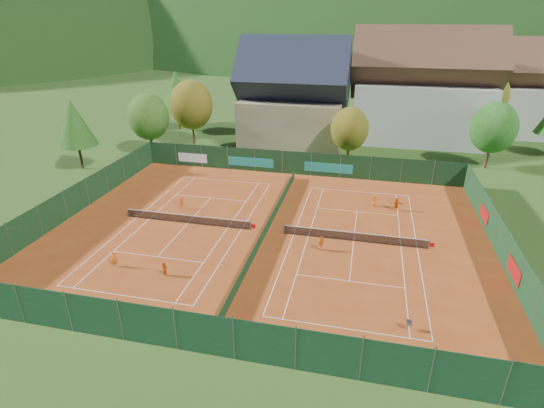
{
  "coord_description": "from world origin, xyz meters",
  "views": [
    {
      "loc": [
        8.25,
        -34.19,
        18.74
      ],
      "look_at": [
        0.0,
        2.0,
        2.0
      ],
      "focal_mm": 28.0,
      "sensor_mm": 36.0,
      "label": 1
    }
  ],
  "objects_px": {
    "player_left_near": "(115,259)",
    "player_left_far": "(182,202)",
    "player_right_far_a": "(374,201)",
    "hotel_block_b": "(505,93)",
    "hotel_block_a": "(422,94)",
    "ball_hopper": "(409,323)",
    "player_right_near": "(321,243)",
    "player_right_far_b": "(396,204)",
    "chalet": "(294,101)",
    "player_left_mid": "(164,269)"
  },
  "relations": [
    {
      "from": "chalet",
      "to": "player_right_near",
      "type": "bearing_deg",
      "value": -75.55
    },
    {
      "from": "player_left_far",
      "to": "player_right_far_a",
      "type": "xyz_separation_m",
      "value": [
        19.68,
        5.03,
        -0.05
      ]
    },
    {
      "from": "hotel_block_a",
      "to": "ball_hopper",
      "type": "relative_size",
      "value": 27.0
    },
    {
      "from": "player_left_mid",
      "to": "player_left_far",
      "type": "bearing_deg",
      "value": 131.89
    },
    {
      "from": "hotel_block_a",
      "to": "player_right_near",
      "type": "xyz_separation_m",
      "value": [
        -10.7,
        -38.21,
        -6.72
      ]
    },
    {
      "from": "player_left_mid",
      "to": "player_right_far_b",
      "type": "bearing_deg",
      "value": 66.52
    },
    {
      "from": "ball_hopper",
      "to": "player_right_far_a",
      "type": "distance_m",
      "value": 19.44
    },
    {
      "from": "player_left_near",
      "to": "player_left_mid",
      "type": "bearing_deg",
      "value": -38.21
    },
    {
      "from": "ball_hopper",
      "to": "player_left_mid",
      "type": "xyz_separation_m",
      "value": [
        -18.14,
        2.21,
        0.04
      ]
    },
    {
      "from": "player_right_near",
      "to": "player_right_far_b",
      "type": "bearing_deg",
      "value": 3.96
    },
    {
      "from": "ball_hopper",
      "to": "player_left_near",
      "type": "relative_size",
      "value": 0.6
    },
    {
      "from": "player_left_near",
      "to": "player_right_far_b",
      "type": "distance_m",
      "value": 27.68
    },
    {
      "from": "player_right_far_b",
      "to": "player_left_near",
      "type": "bearing_deg",
      "value": 36.7
    },
    {
      "from": "player_right_near",
      "to": "player_left_far",
      "type": "bearing_deg",
      "value": 108.42
    },
    {
      "from": "player_left_far",
      "to": "player_right_near",
      "type": "bearing_deg",
      "value": 175.89
    },
    {
      "from": "player_left_mid",
      "to": "player_left_far",
      "type": "height_order",
      "value": "player_left_far"
    },
    {
      "from": "chalet",
      "to": "player_left_far",
      "type": "xyz_separation_m",
      "value": [
        -6.98,
        -26.8,
        -5.98
      ]
    },
    {
      "from": "chalet",
      "to": "hotel_block_b",
      "type": "relative_size",
      "value": 0.94
    },
    {
      "from": "player_right_near",
      "to": "player_right_far_b",
      "type": "distance_m",
      "value": 11.83
    },
    {
      "from": "player_left_near",
      "to": "player_right_near",
      "type": "height_order",
      "value": "player_left_near"
    },
    {
      "from": "chalet",
      "to": "player_left_mid",
      "type": "height_order",
      "value": "chalet"
    },
    {
      "from": "ball_hopper",
      "to": "player_right_near",
      "type": "distance_m",
      "value": 11.14
    },
    {
      "from": "hotel_block_a",
      "to": "player_right_far_b",
      "type": "height_order",
      "value": "hotel_block_a"
    },
    {
      "from": "ball_hopper",
      "to": "player_left_far",
      "type": "relative_size",
      "value": 0.62
    },
    {
      "from": "player_left_near",
      "to": "player_left_far",
      "type": "relative_size",
      "value": 1.03
    },
    {
      "from": "ball_hopper",
      "to": "player_right_near",
      "type": "xyz_separation_m",
      "value": [
        -6.74,
        8.87,
        0.11
      ]
    },
    {
      "from": "ball_hopper",
      "to": "player_left_mid",
      "type": "height_order",
      "value": "player_left_mid"
    },
    {
      "from": "player_left_far",
      "to": "chalet",
      "type": "bearing_deg",
      "value": -89.24
    },
    {
      "from": "chalet",
      "to": "player_left_far",
      "type": "height_order",
      "value": "chalet"
    },
    {
      "from": "hotel_block_a",
      "to": "ball_hopper",
      "type": "bearing_deg",
      "value": -94.81
    },
    {
      "from": "player_left_mid",
      "to": "player_right_far_a",
      "type": "height_order",
      "value": "player_right_far_a"
    },
    {
      "from": "player_left_mid",
      "to": "player_right_far_a",
      "type": "xyz_separation_m",
      "value": [
        15.8,
        17.09,
        0.01
      ]
    },
    {
      "from": "hotel_block_b",
      "to": "player_left_near",
      "type": "height_order",
      "value": "hotel_block_b"
    },
    {
      "from": "hotel_block_a",
      "to": "player_right_far_a",
      "type": "height_order",
      "value": "hotel_block_a"
    },
    {
      "from": "chalet",
      "to": "player_right_near",
      "type": "height_order",
      "value": "chalet"
    },
    {
      "from": "chalet",
      "to": "player_left_near",
      "type": "bearing_deg",
      "value": -101.21
    },
    {
      "from": "hotel_block_b",
      "to": "player_left_near",
      "type": "distance_m",
      "value": 66.63
    },
    {
      "from": "chalet",
      "to": "player_right_far_b",
      "type": "bearing_deg",
      "value": -56.36
    },
    {
      "from": "ball_hopper",
      "to": "player_left_far",
      "type": "xyz_separation_m",
      "value": [
        -22.02,
        14.27,
        0.09
      ]
    },
    {
      "from": "player_left_far",
      "to": "player_right_far_b",
      "type": "xyz_separation_m",
      "value": [
        21.89,
        4.41,
        0.07
      ]
    },
    {
      "from": "player_left_mid",
      "to": "player_right_far_a",
      "type": "bearing_deg",
      "value": 71.3
    },
    {
      "from": "player_right_far_a",
      "to": "hotel_block_b",
      "type": "bearing_deg",
      "value": -123.58
    },
    {
      "from": "ball_hopper",
      "to": "player_right_far_b",
      "type": "xyz_separation_m",
      "value": [
        -0.14,
        18.68,
        0.17
      ]
    },
    {
      "from": "player_left_far",
      "to": "player_right_far_b",
      "type": "relative_size",
      "value": 0.9
    },
    {
      "from": "chalet",
      "to": "hotel_block_b",
      "type": "xyz_separation_m",
      "value": [
        33.0,
        14.0,
        -0.01
      ]
    },
    {
      "from": "ball_hopper",
      "to": "player_right_far_a",
      "type": "height_order",
      "value": "player_right_far_a"
    },
    {
      "from": "chalet",
      "to": "hotel_block_a",
      "type": "xyz_separation_m",
      "value": [
        19.0,
        6.0,
        0.76
      ]
    },
    {
      "from": "chalet",
      "to": "player_right_far_b",
      "type": "height_order",
      "value": "chalet"
    },
    {
      "from": "player_left_near",
      "to": "player_left_far",
      "type": "xyz_separation_m",
      "value": [
        0.64,
        11.67,
        -0.02
      ]
    },
    {
      "from": "hotel_block_a",
      "to": "hotel_block_b",
      "type": "bearing_deg",
      "value": 29.74
    }
  ]
}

